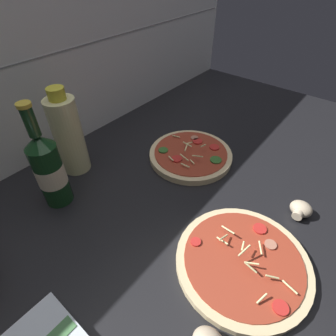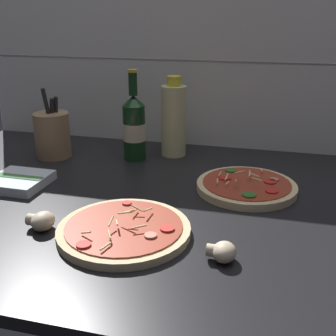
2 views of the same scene
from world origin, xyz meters
TOP-DOWN VIEW (x-y plane):
  - counter_slab at (0.00, 0.00)cm, footprint 160.00×90.00cm
  - tile_backsplash at (0.00, 45.50)cm, footprint 160.00×1.13cm
  - pizza_near at (-8.76, -17.75)cm, footprint 26.74×26.74cm
  - pizza_far at (13.19, 10.45)cm, footprint 24.68×24.68cm
  - beer_bottle at (-21.43, 26.49)cm, footprint 6.65×6.65cm
  - oil_bottle at (-11.07, 33.28)cm, footprint 7.56×7.56cm
  - mushroom_right at (11.56, -22.39)cm, footprint 5.33×5.07cm

SIDE VIEW (x-z plane):
  - counter_slab at x=0.00cm, z-range 0.00..2.50cm
  - pizza_near at x=-8.76cm, z-range 0.85..6.07cm
  - pizza_far at x=13.19cm, z-range 1.09..6.09cm
  - mushroom_right at x=11.56cm, z-range 2.50..6.05cm
  - beer_bottle at x=-21.43cm, z-range -0.84..25.77cm
  - oil_bottle at x=-11.07cm, z-range 1.53..25.70cm
  - tile_backsplash at x=0.00cm, z-range 0.00..60.00cm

